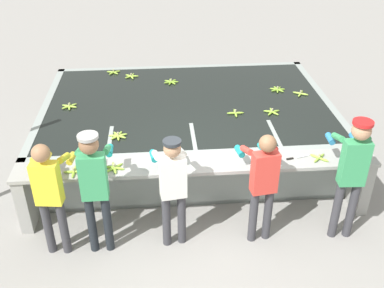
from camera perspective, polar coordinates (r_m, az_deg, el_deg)
name	(u,v)px	position (r m, az deg, el deg)	size (l,w,h in m)	color
ground_plane	(199,225)	(6.37, 0.89, -10.31)	(80.00, 80.00, 0.00)	gray
wash_tank	(188,125)	(7.87, -0.57, 2.42)	(4.88, 3.39, 0.89)	gray
work_ledge	(198,179)	(6.14, 0.74, -4.42)	(4.88, 0.45, 0.89)	#9E9E99
worker_0	(49,190)	(5.68, -17.65, -5.55)	(0.46, 0.73, 1.60)	#38383D
worker_1	(94,182)	(5.51, -12.29, -4.73)	(0.40, 0.72, 1.71)	#1E2328
worker_2	(173,183)	(5.55, -2.48, -4.94)	(0.47, 0.73, 1.57)	#38383D
worker_3	(263,179)	(5.68, 8.99, -4.41)	(0.47, 0.73, 1.59)	#38383D
worker_4	(352,168)	(5.93, 19.66, -2.88)	(0.43, 0.73, 1.75)	#38383D
banana_bunch_floating_0	(301,93)	(8.16, 13.62, 6.26)	(0.26, 0.26, 0.08)	#9EC642
banana_bunch_floating_1	(277,89)	(8.24, 10.79, 6.82)	(0.27, 0.28, 0.08)	#7FAD33
banana_bunch_floating_2	(118,136)	(6.70, -9.36, 1.04)	(0.28, 0.28, 0.08)	#9EC642
banana_bunch_floating_3	(114,72)	(8.98, -9.93, 8.99)	(0.28, 0.27, 0.08)	#93BC3D
banana_bunch_floating_4	(171,82)	(8.42, -2.68, 7.90)	(0.28, 0.28, 0.08)	#7FAD33
banana_bunch_floating_5	(69,106)	(7.75, -15.30, 4.65)	(0.27, 0.28, 0.08)	#9EC642
banana_bunch_floating_6	(235,113)	(7.29, 5.53, 3.95)	(0.28, 0.28, 0.08)	#8CB738
banana_bunch_floating_7	(272,112)	(7.41, 10.12, 4.05)	(0.28, 0.27, 0.08)	#8CB738
banana_bunch_floating_8	(131,76)	(8.74, -7.72, 8.53)	(0.26, 0.28, 0.08)	#9EC642
banana_bunch_ledge_0	(319,158)	(6.33, 15.85, -1.70)	(0.22, 0.22, 0.08)	#93BC3D
banana_bunch_ledge_1	(74,172)	(6.01, -14.75, -3.41)	(0.28, 0.28, 0.08)	#93BC3D
banana_bunch_ledge_2	(114,168)	(5.97, -9.84, -2.98)	(0.28, 0.28, 0.08)	#8CB738
knife_0	(356,159)	(6.46, 20.09, -1.85)	(0.32, 0.20, 0.02)	silver
knife_1	(294,158)	(6.26, 12.88, -1.73)	(0.35, 0.11, 0.02)	silver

